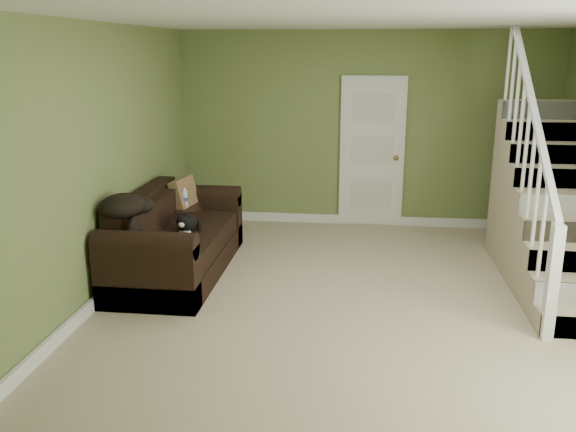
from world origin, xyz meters
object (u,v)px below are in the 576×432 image
(sofa, at_px, (174,242))
(banana, at_px, (174,240))
(side_table, at_px, (181,230))
(cat, at_px, (187,223))

(sofa, height_order, banana, sofa)
(sofa, distance_m, side_table, 0.59)
(side_table, xyz_separation_m, banana, (0.24, -1.01, 0.21))
(sofa, relative_size, side_table, 2.76)
(sofa, xyz_separation_m, banana, (0.14, -0.42, 0.17))
(sofa, relative_size, cat, 4.20)
(cat, bearing_deg, banana, -96.10)
(cat, xyz_separation_m, banana, (-0.03, -0.37, -0.07))
(side_table, height_order, banana, side_table)
(side_table, distance_m, banana, 1.06)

